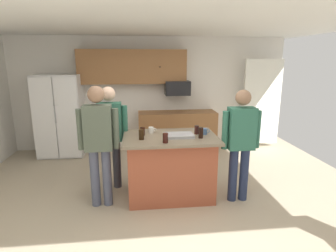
# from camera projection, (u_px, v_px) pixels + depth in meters

# --- Properties ---
(floor) EXTENTS (7.04, 7.04, 0.00)m
(floor) POSITION_uv_depth(u_px,v_px,m) (161.00, 202.00, 4.15)
(floor) COLOR #B7A88E
(floor) RESTS_ON ground
(ceiling) EXTENTS (7.04, 7.04, 0.00)m
(ceiling) POSITION_uv_depth(u_px,v_px,m) (160.00, 18.00, 3.53)
(ceiling) COLOR white
(back_wall) EXTENTS (6.40, 0.10, 2.60)m
(back_wall) POSITION_uv_depth(u_px,v_px,m) (150.00, 93.00, 6.55)
(back_wall) COLOR white
(back_wall) RESTS_ON ground
(french_door_window_panel) EXTENTS (0.90, 0.06, 2.00)m
(french_door_window_panel) POSITION_uv_depth(u_px,v_px,m) (262.00, 102.00, 6.49)
(french_door_window_panel) COLOR white
(french_door_window_panel) RESTS_ON ground
(cabinet_run_upper) EXTENTS (2.40, 0.38, 0.75)m
(cabinet_run_upper) POSITION_uv_depth(u_px,v_px,m) (133.00, 67.00, 6.16)
(cabinet_run_upper) COLOR #936038
(cabinet_run_lower) EXTENTS (1.80, 0.63, 0.90)m
(cabinet_run_lower) POSITION_uv_depth(u_px,v_px,m) (177.00, 131.00, 6.50)
(cabinet_run_lower) COLOR #936038
(cabinet_run_lower) RESTS_ON ground
(refrigerator) EXTENTS (0.95, 0.76, 1.78)m
(refrigerator) POSITION_uv_depth(u_px,v_px,m) (60.00, 116.00, 6.02)
(refrigerator) COLOR white
(refrigerator) RESTS_ON ground
(microwave_over_range) EXTENTS (0.56, 0.40, 0.32)m
(microwave_over_range) POSITION_uv_depth(u_px,v_px,m) (177.00, 88.00, 6.29)
(microwave_over_range) COLOR black
(kitchen_island) EXTENTS (1.40, 0.95, 0.97)m
(kitchen_island) POSITION_uv_depth(u_px,v_px,m) (170.00, 166.00, 4.24)
(kitchen_island) COLOR #9E4C33
(kitchen_island) RESTS_ON ground
(person_guest_by_door) EXTENTS (0.57, 0.22, 1.68)m
(person_guest_by_door) POSITION_uv_depth(u_px,v_px,m) (110.00, 131.00, 4.40)
(person_guest_by_door) COLOR #383842
(person_guest_by_door) RESTS_ON ground
(person_guest_left) EXTENTS (0.57, 0.23, 1.74)m
(person_guest_left) POSITION_uv_depth(u_px,v_px,m) (99.00, 139.00, 3.83)
(person_guest_left) COLOR #4C5166
(person_guest_left) RESTS_ON ground
(person_elder_center) EXTENTS (0.57, 0.22, 1.68)m
(person_elder_center) POSITION_uv_depth(u_px,v_px,m) (241.00, 139.00, 3.99)
(person_elder_center) COLOR #232D4C
(person_elder_center) RESTS_ON ground
(mug_ceramic_white) EXTENTS (0.12, 0.08, 0.09)m
(mug_ceramic_white) POSITION_uv_depth(u_px,v_px,m) (151.00, 130.00, 4.29)
(mug_ceramic_white) COLOR white
(mug_ceramic_white) RESTS_ON kitchen_island
(glass_pilsner) EXTENTS (0.07, 0.07, 0.13)m
(glass_pilsner) POSITION_uv_depth(u_px,v_px,m) (197.00, 130.00, 4.23)
(glass_pilsner) COLOR black
(glass_pilsner) RESTS_ON kitchen_island
(glass_short_whisky) EXTENTS (0.07, 0.07, 0.14)m
(glass_short_whisky) POSITION_uv_depth(u_px,v_px,m) (165.00, 138.00, 3.78)
(glass_short_whisky) COLOR black
(glass_short_whisky) RESTS_ON kitchen_island
(mug_blue_stoneware) EXTENTS (0.13, 0.08, 0.09)m
(mug_blue_stoneware) POSITION_uv_depth(u_px,v_px,m) (204.00, 131.00, 4.21)
(mug_blue_stoneware) COLOR #4C6B99
(mug_blue_stoneware) RESTS_ON kitchen_island
(glass_stout_tall) EXTENTS (0.07, 0.07, 0.16)m
(glass_stout_tall) POSITION_uv_depth(u_px,v_px,m) (201.00, 133.00, 4.01)
(glass_stout_tall) COLOR black
(glass_stout_tall) RESTS_ON kitchen_island
(tumbler_amber) EXTENTS (0.08, 0.08, 0.15)m
(tumbler_amber) POSITION_uv_depth(u_px,v_px,m) (141.00, 135.00, 3.93)
(tumbler_amber) COLOR black
(tumbler_amber) RESTS_ON kitchen_island
(glass_dark_ale) EXTENTS (0.07, 0.07, 0.13)m
(glass_dark_ale) POSITION_uv_depth(u_px,v_px,m) (142.00, 131.00, 4.15)
(glass_dark_ale) COLOR black
(glass_dark_ale) RESTS_ON kitchen_island
(serving_tray) EXTENTS (0.44, 0.30, 0.04)m
(serving_tray) POSITION_uv_depth(u_px,v_px,m) (179.00, 135.00, 4.09)
(serving_tray) COLOR #B7B7BC
(serving_tray) RESTS_ON kitchen_island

